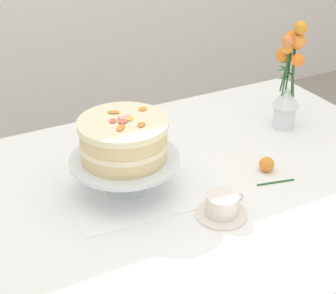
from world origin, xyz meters
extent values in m
cube|color=white|center=(0.00, 0.00, 0.72)|extent=(1.40, 1.00, 0.03)
cylinder|color=brown|center=(0.60, 0.40, 0.35)|extent=(0.06, 0.06, 0.71)
cube|color=white|center=(-0.18, 0.05, 0.74)|extent=(0.34, 0.34, 0.00)
cylinder|color=silver|center=(-0.18, 0.05, 0.75)|extent=(0.11, 0.11, 0.01)
cylinder|color=silver|center=(-0.18, 0.05, 0.79)|extent=(0.03, 0.03, 0.07)
cylinder|color=silver|center=(-0.18, 0.05, 0.83)|extent=(0.29, 0.29, 0.01)
cylinder|color=beige|center=(-0.18, 0.05, 0.86)|extent=(0.22, 0.22, 0.04)
cylinder|color=beige|center=(-0.18, 0.05, 0.88)|extent=(0.23, 0.23, 0.01)
cylinder|color=beige|center=(-0.18, 0.05, 0.91)|extent=(0.22, 0.22, 0.04)
cylinder|color=beige|center=(-0.18, 0.05, 0.94)|extent=(0.23, 0.23, 0.02)
ellipsoid|color=#E56B51|center=(-0.19, 0.04, 0.95)|extent=(0.03, 0.03, 0.01)
ellipsoid|color=orange|center=(-0.19, 0.10, 0.95)|extent=(0.04, 0.03, 0.01)
ellipsoid|color=pink|center=(-0.17, 0.06, 0.95)|extent=(0.04, 0.03, 0.01)
ellipsoid|color=orange|center=(-0.15, 0.01, 0.95)|extent=(0.03, 0.03, 0.01)
ellipsoid|color=orange|center=(-0.11, 0.09, 0.95)|extent=(0.03, 0.03, 0.00)
ellipsoid|color=orange|center=(-0.20, 0.01, 0.95)|extent=(0.04, 0.04, 0.01)
ellipsoid|color=yellow|center=(-0.17, 0.05, 0.95)|extent=(0.03, 0.03, 0.00)
ellipsoid|color=#E56B51|center=(-0.21, 0.06, 0.95)|extent=(0.03, 0.03, 0.01)
ellipsoid|color=pink|center=(-0.18, 0.06, 0.95)|extent=(0.03, 0.03, 0.01)
cylinder|color=silver|center=(0.43, 0.15, 0.78)|extent=(0.07, 0.07, 0.08)
cone|color=silver|center=(0.43, 0.15, 0.85)|extent=(0.09, 0.09, 0.06)
cylinder|color=#2D6028|center=(0.44, 0.15, 0.94)|extent=(0.02, 0.01, 0.17)
sphere|color=orange|center=(0.44, 0.15, 1.03)|extent=(0.05, 0.05, 0.05)
ellipsoid|color=#236B2D|center=(0.43, 0.14, 0.98)|extent=(0.05, 0.03, 0.01)
cylinder|color=#2D6028|center=(0.43, 0.16, 0.95)|extent=(0.01, 0.02, 0.17)
sphere|color=orange|center=(0.43, 0.17, 1.03)|extent=(0.05, 0.05, 0.05)
ellipsoid|color=#236B2D|center=(0.43, 0.15, 0.92)|extent=(0.03, 0.05, 0.01)
cylinder|color=#2D6028|center=(0.42, 0.17, 0.92)|extent=(0.01, 0.03, 0.12)
sphere|color=orange|center=(0.42, 0.18, 0.98)|extent=(0.05, 0.05, 0.05)
ellipsoid|color=#236B2D|center=(0.43, 0.17, 0.94)|extent=(0.03, 0.05, 0.01)
cylinder|color=#2D6028|center=(0.42, 0.15, 0.93)|extent=(0.02, 0.01, 0.15)
sphere|color=orange|center=(0.41, 0.16, 1.01)|extent=(0.04, 0.04, 0.04)
ellipsoid|color=#236B2D|center=(0.41, 0.16, 0.94)|extent=(0.05, 0.03, 0.01)
cylinder|color=#2D6028|center=(0.41, 0.15, 0.95)|extent=(0.02, 0.01, 0.18)
sphere|color=orange|center=(0.40, 0.15, 1.04)|extent=(0.04, 0.04, 0.04)
ellipsoid|color=#236B2D|center=(0.41, 0.15, 0.92)|extent=(0.05, 0.03, 0.01)
cylinder|color=#2D6028|center=(0.43, 0.13, 0.92)|extent=(0.01, 0.03, 0.12)
sphere|color=orange|center=(0.43, 0.12, 0.98)|extent=(0.04, 0.04, 0.04)
cylinder|color=#2D6028|center=(0.43, 0.14, 0.97)|extent=(0.01, 0.02, 0.22)
sphere|color=orange|center=(0.44, 0.14, 1.08)|extent=(0.04, 0.04, 0.04)
cylinder|color=silver|center=(-0.02, -0.17, 0.74)|extent=(0.13, 0.13, 0.01)
cylinder|color=silver|center=(-0.02, -0.17, 0.77)|extent=(0.08, 0.08, 0.05)
torus|color=silver|center=(0.03, -0.17, 0.78)|extent=(0.03, 0.01, 0.03)
cylinder|color=#2D6028|center=(0.20, -0.11, 0.74)|extent=(0.11, 0.03, 0.01)
sphere|color=orange|center=(0.21, -0.05, 0.76)|extent=(0.04, 0.04, 0.04)
ellipsoid|color=pink|center=(0.04, 0.29, 0.74)|extent=(0.04, 0.05, 0.00)
camera|label=1|loc=(-0.63, -1.05, 1.54)|focal=56.58mm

